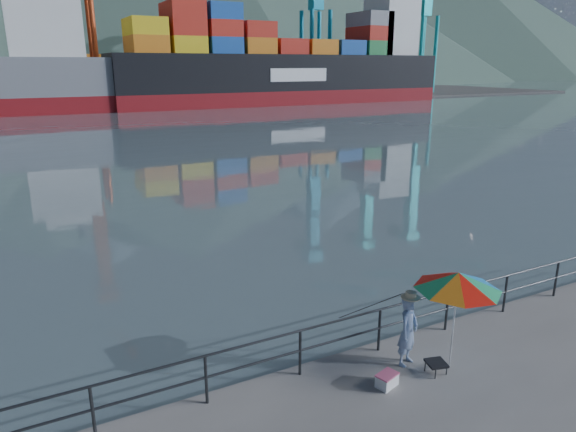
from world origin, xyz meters
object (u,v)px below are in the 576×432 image
at_px(fisherman, 408,331).
at_px(container_ship, 294,66).
at_px(beach_umbrella, 458,281).
at_px(cooler_bag, 387,381).

relative_size(fisherman, container_ship, 0.03).
height_order(beach_umbrella, cooler_bag, beach_umbrella).
bearing_deg(fisherman, beach_umbrella, -58.56).
relative_size(beach_umbrella, cooler_bag, 5.08).
distance_m(beach_umbrella, cooler_bag, 2.44).
xyz_separation_m(cooler_bag, container_ship, (36.39, 71.27, 5.74)).
distance_m(beach_umbrella, container_ship, 79.46).
relative_size(fisherman, cooler_bag, 3.60).
bearing_deg(cooler_bag, container_ship, 46.43).
distance_m(fisherman, container_ship, 79.39).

